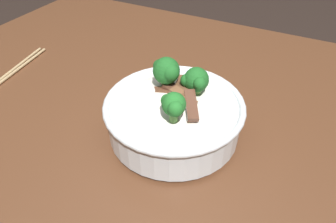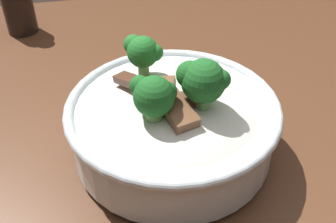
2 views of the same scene
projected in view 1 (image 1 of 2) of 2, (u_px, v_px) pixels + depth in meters
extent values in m
cube|color=#56331E|center=(132.00, 121.00, 0.65)|extent=(1.19, 1.04, 0.06)
cube|color=#56331E|center=(94.00, 94.00, 1.38)|extent=(0.07, 0.07, 0.72)
cylinder|color=silver|center=(174.00, 132.00, 0.57)|extent=(0.10, 0.10, 0.01)
cylinder|color=silver|center=(174.00, 118.00, 0.55)|extent=(0.24, 0.24, 0.06)
torus|color=silver|center=(174.00, 104.00, 0.53)|extent=(0.25, 0.25, 0.01)
ellipsoid|color=white|center=(174.00, 110.00, 0.54)|extent=(0.22, 0.22, 0.06)
cube|color=#563323|center=(177.00, 93.00, 0.53)|extent=(0.06, 0.04, 0.02)
cube|color=brown|center=(183.00, 97.00, 0.50)|extent=(0.05, 0.03, 0.02)
cube|color=brown|center=(169.00, 91.00, 0.53)|extent=(0.07, 0.03, 0.03)
cube|color=#563323|center=(191.00, 105.00, 0.48)|extent=(0.05, 0.06, 0.02)
cube|color=brown|center=(184.00, 87.00, 0.53)|extent=(0.05, 0.08, 0.02)
cylinder|color=#7AB256|center=(196.00, 91.00, 0.53)|extent=(0.02, 0.02, 0.02)
sphere|color=#1E6023|center=(196.00, 80.00, 0.51)|extent=(0.04, 0.04, 0.04)
sphere|color=#1E6023|center=(188.00, 80.00, 0.52)|extent=(0.02, 0.02, 0.02)
sphere|color=#1E6023|center=(200.00, 83.00, 0.50)|extent=(0.02, 0.02, 0.02)
cylinder|color=#6BA84C|center=(174.00, 117.00, 0.47)|extent=(0.01, 0.01, 0.02)
sphere|color=#237028|center=(174.00, 104.00, 0.45)|extent=(0.04, 0.04, 0.04)
sphere|color=#237028|center=(167.00, 101.00, 0.46)|extent=(0.02, 0.02, 0.02)
sphere|color=#237028|center=(175.00, 109.00, 0.44)|extent=(0.02, 0.02, 0.02)
cylinder|color=#7AB256|center=(168.00, 82.00, 0.54)|extent=(0.02, 0.02, 0.02)
sphere|color=#1E6023|center=(168.00, 69.00, 0.53)|extent=(0.05, 0.05, 0.05)
sphere|color=#1E6023|center=(159.00, 66.00, 0.53)|extent=(0.02, 0.02, 0.02)
sphere|color=#1E6023|center=(171.00, 73.00, 0.51)|extent=(0.03, 0.03, 0.03)
cylinder|color=tan|center=(15.00, 68.00, 0.75)|extent=(0.05, 0.21, 0.01)
cylinder|color=tan|center=(19.00, 69.00, 0.75)|extent=(0.04, 0.21, 0.01)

